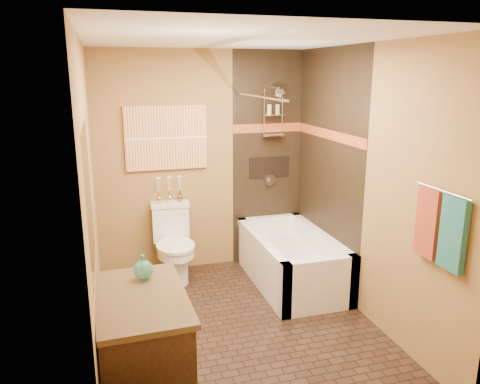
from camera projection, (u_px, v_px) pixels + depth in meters
name	position (u px, v px, depth m)	size (l,w,h in m)	color
floor	(240.00, 327.00, 4.25)	(3.00, 3.00, 0.00)	black
wall_left	(92.00, 205.00, 3.61)	(0.02, 3.00, 2.50)	#926238
wall_right	(366.00, 185.00, 4.27)	(0.02, 3.00, 2.50)	#926238
wall_back	(203.00, 162.00, 5.33)	(2.40, 0.02, 2.50)	#926238
wall_front	(319.00, 261.00, 2.54)	(2.40, 0.02, 2.50)	#926238
ceiling	(241.00, 39.00, 3.63)	(3.00, 3.00, 0.00)	silver
alcove_tile_back	(267.00, 159.00, 5.53)	(0.85, 0.01, 2.50)	black
alcove_tile_right	(327.00, 169.00, 4.96)	(0.01, 1.50, 2.50)	black
mosaic_band_back	(268.00, 128.00, 5.43)	(0.85, 0.01, 0.10)	maroon
mosaic_band_right	(328.00, 134.00, 4.87)	(0.01, 1.50, 0.10)	maroon
alcove_niche	(269.00, 167.00, 5.56)	(0.50, 0.01, 0.25)	black
shower_fixtures	(273.00, 125.00, 5.33)	(0.24, 0.33, 1.16)	silver
curtain_rod	(258.00, 96.00, 4.55)	(0.03, 0.03, 1.55)	silver
towel_bar	(443.00, 191.00, 3.23)	(0.02, 0.02, 0.55)	silver
towel_teal	(453.00, 234.00, 3.18)	(0.05, 0.22, 0.52)	#1B5B5A
towel_rust	(428.00, 223.00, 3.42)	(0.05, 0.22, 0.52)	maroon
sunset_painting	(166.00, 138.00, 5.12)	(0.90, 0.04, 0.70)	#C5612E
vanity_mirror	(89.00, 201.00, 2.80)	(0.01, 1.00, 0.90)	white
bathtub	(291.00, 263.00, 5.11)	(0.80, 1.50, 0.55)	white
toilet	(174.00, 243.00, 5.15)	(0.44, 0.64, 0.84)	white
vanity	(143.00, 352.00, 3.14)	(0.60, 0.96, 0.84)	black
teal_bottle	(143.00, 267.00, 3.26)	(0.14, 0.14, 0.22)	#297D6A
bud_vases	(169.00, 189.00, 5.18)	(0.29, 0.06, 0.29)	gold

